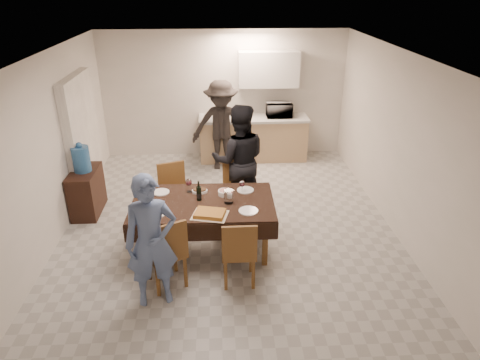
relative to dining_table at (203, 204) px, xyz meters
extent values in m
cube|color=#ACACA7|center=(0.36, 0.62, -0.72)|extent=(5.00, 6.00, 0.02)
cube|color=white|center=(0.36, 0.62, 1.88)|extent=(5.00, 6.00, 0.02)
cube|color=silver|center=(0.36, 3.62, 0.58)|extent=(5.00, 0.02, 2.60)
cube|color=silver|center=(0.36, -2.38, 0.58)|extent=(5.00, 0.02, 2.60)
cube|color=silver|center=(-2.14, 0.62, 0.58)|extent=(0.02, 6.00, 2.60)
cube|color=silver|center=(2.86, 0.62, 0.58)|extent=(0.02, 6.00, 2.60)
cube|color=white|center=(-2.06, 1.82, 0.33)|extent=(0.15, 1.40, 2.10)
cube|color=tan|center=(0.96, 3.30, -0.29)|extent=(2.20, 0.60, 0.86)
cube|color=#B4B4AE|center=(0.96, 3.30, 0.17)|extent=(2.24, 0.64, 0.05)
cube|color=silver|center=(1.26, 3.44, 1.13)|extent=(1.20, 0.34, 0.70)
cube|color=black|center=(0.00, 0.00, 0.01)|extent=(1.94, 1.15, 0.04)
cube|color=brown|center=(0.00, 0.00, -0.36)|extent=(0.07, 0.07, 0.71)
cube|color=brown|center=(-0.45, -0.75, -0.25)|extent=(0.59, 0.59, 0.05)
cube|color=brown|center=(-0.45, -0.95, 0.02)|extent=(0.41, 0.23, 0.47)
cube|color=brown|center=(0.45, -0.75, -0.27)|extent=(0.42, 0.42, 0.05)
cube|color=brown|center=(0.45, -0.94, -0.02)|extent=(0.42, 0.04, 0.45)
cube|color=brown|center=(-0.45, 0.75, -0.26)|extent=(0.54, 0.54, 0.05)
cube|color=brown|center=(-0.45, 0.56, 0.00)|extent=(0.42, 0.18, 0.46)
cube|color=brown|center=(0.45, 0.75, -0.24)|extent=(0.54, 0.54, 0.05)
cube|color=brown|center=(0.45, 0.55, 0.02)|extent=(0.44, 0.16, 0.47)
cube|color=black|center=(-1.92, 1.15, -0.35)|extent=(0.40, 0.80, 0.74)
cylinder|color=#3573B3|center=(-1.92, 1.15, 0.22)|extent=(0.27, 0.27, 0.41)
cylinder|color=white|center=(0.35, -0.05, 0.13)|extent=(0.12, 0.12, 0.19)
cube|color=#AF7F33|center=(0.10, -0.38, 0.06)|extent=(0.51, 0.43, 0.06)
cylinder|color=white|center=(0.30, 0.18, 0.07)|extent=(0.18, 0.18, 0.07)
cylinder|color=white|center=(-0.05, 0.28, 0.05)|extent=(0.20, 0.20, 0.04)
cylinder|color=white|center=(-0.60, -0.30, 0.04)|extent=(0.28, 0.28, 0.02)
cylinder|color=white|center=(0.60, -0.30, 0.04)|extent=(0.25, 0.25, 0.01)
cylinder|color=white|center=(-0.60, 0.30, 0.04)|extent=(0.24, 0.24, 0.01)
cylinder|color=white|center=(0.60, 0.30, 0.04)|extent=(0.24, 0.24, 0.01)
imported|color=silver|center=(1.49, 3.30, 0.34)|extent=(0.52, 0.35, 0.29)
imported|color=slate|center=(-0.55, -1.05, 0.10)|extent=(0.66, 0.51, 1.63)
imported|color=black|center=(0.55, 1.05, 0.19)|extent=(0.88, 0.69, 1.81)
imported|color=black|center=(0.30, 2.85, 0.17)|extent=(1.15, 0.66, 1.78)
camera|label=1|loc=(0.23, -5.14, 2.80)|focal=32.00mm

